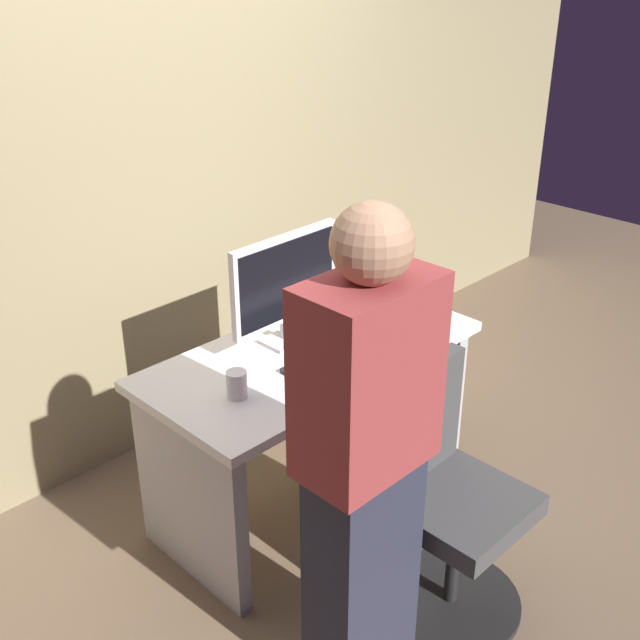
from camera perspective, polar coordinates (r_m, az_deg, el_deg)
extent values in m
plane|color=brown|center=(3.55, -0.59, -12.72)|extent=(9.00, 9.00, 0.00)
cube|color=#8C7F5B|center=(3.55, -11.46, 13.86)|extent=(6.40, 0.10, 3.00)
cube|color=white|center=(3.15, -0.65, -2.49)|extent=(1.38, 0.68, 0.04)
cube|color=#B2B2B7|center=(3.02, -9.39, -12.74)|extent=(0.06, 0.60, 0.70)
cube|color=#B2B2B7|center=(3.74, 6.31, -4.15)|extent=(0.06, 0.60, 0.70)
cylinder|color=black|center=(3.12, 9.37, -19.43)|extent=(0.52, 0.52, 0.03)
cylinder|color=black|center=(2.98, 9.67, -16.60)|extent=(0.05, 0.05, 0.39)
cube|color=#3F3F3F|center=(2.82, 10.03, -13.09)|extent=(0.44, 0.44, 0.08)
cube|color=#3F3F3F|center=(2.76, 7.23, -7.23)|extent=(0.40, 0.06, 0.44)
cube|color=#262838|center=(2.59, 3.05, -17.91)|extent=(0.34, 0.20, 0.85)
cube|color=maroon|center=(2.16, 3.49, -4.16)|extent=(0.40, 0.24, 0.58)
sphere|color=#A57A5B|center=(1.99, 3.80, 5.55)|extent=(0.22, 0.22, 0.22)
cube|color=silver|center=(3.21, -2.45, -1.37)|extent=(0.20, 0.14, 0.02)
cube|color=silver|center=(3.18, -2.47, -0.61)|extent=(0.04, 0.03, 0.08)
cube|color=silver|center=(3.09, -2.55, 3.03)|extent=(0.54, 0.04, 0.36)
cube|color=black|center=(3.08, -2.33, 2.95)|extent=(0.50, 0.01, 0.32)
cube|color=#262626|center=(3.06, 0.91, -2.77)|extent=(0.43, 0.14, 0.02)
ellipsoid|color=black|center=(3.24, 4.30, -0.95)|extent=(0.06, 0.10, 0.03)
cylinder|color=silver|center=(2.82, -6.06, -4.66)|extent=(0.08, 0.08, 0.10)
cube|color=white|center=(3.50, 3.62, 1.32)|extent=(0.16, 0.14, 0.04)
cube|color=#3359A5|center=(3.49, 3.51, 1.93)|extent=(0.18, 0.16, 0.04)
cube|color=gold|center=(3.48, 3.64, 2.43)|extent=(0.18, 0.15, 0.03)
cube|color=#594C72|center=(3.46, 3.41, 2.89)|extent=(0.22, 0.17, 0.03)
cube|color=black|center=(3.37, 6.52, -0.16)|extent=(0.08, 0.15, 0.01)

